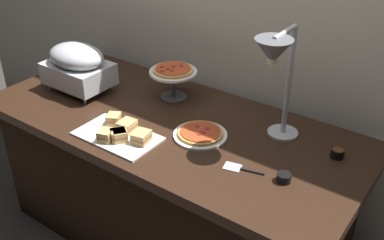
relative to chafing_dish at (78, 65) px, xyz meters
name	(u,v)px	position (x,y,z in m)	size (l,w,h in m)	color
ground_plane	(172,236)	(0.60, 0.02, -0.91)	(8.00, 8.00, 0.00)	#38332D
back_wall	(227,6)	(0.60, 0.52, 0.29)	(4.40, 0.04, 2.40)	beige
buffet_table	(171,182)	(0.60, 0.02, -0.52)	(1.90, 0.84, 0.76)	black
chafing_dish	(78,65)	(0.00, 0.00, 0.00)	(0.35, 0.25, 0.26)	#B7BABF
heat_lamp	(276,62)	(1.10, 0.08, 0.26)	(0.15, 0.33, 0.52)	#B7BABF
pizza_plate_front	(200,134)	(0.80, -0.01, -0.13)	(0.25, 0.25, 0.03)	white
pizza_plate_center	(173,74)	(0.47, 0.23, -0.01)	(0.25, 0.25, 0.17)	#595B60
sandwich_platter	(120,133)	(0.51, -0.23, -0.12)	(0.39, 0.23, 0.06)	white
sauce_cup_near	(337,153)	(1.37, 0.19, -0.13)	(0.06, 0.06, 0.04)	black
sauce_cup_far	(284,177)	(1.26, -0.09, -0.13)	(0.06, 0.06, 0.03)	black
serving_spatula	(242,169)	(1.09, -0.12, -0.14)	(0.17, 0.07, 0.01)	#B7BABF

